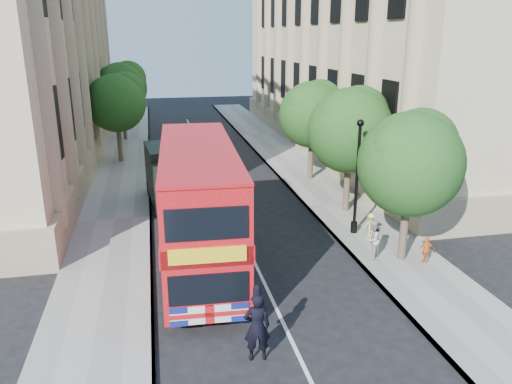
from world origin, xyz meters
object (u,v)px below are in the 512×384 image
lamp_post (357,182)px  box_van (171,178)px  double_decker_bus (199,203)px  woman_pedestrian (372,239)px  police_constable (257,327)px

lamp_post → box_van: size_ratio=0.94×
double_decker_bus → woman_pedestrian: 7.01m
lamp_post → double_decker_bus: lamp_post is taller
box_van → woman_pedestrian: size_ratio=3.37×
lamp_post → police_constable: bearing=-127.7°
double_decker_bus → police_constable: 6.59m
double_decker_bus → police_constable: double_decker_bus is taller
box_van → woman_pedestrian: 11.52m
box_van → woman_pedestrian: bearing=-55.0°
police_constable → lamp_post: bearing=-123.8°
police_constable → double_decker_bus: bearing=-77.8°
double_decker_bus → woman_pedestrian: double_decker_bus is taller
lamp_post → woman_pedestrian: bearing=-97.9°
lamp_post → police_constable: lamp_post is taller
double_decker_bus → box_van: bearing=98.6°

